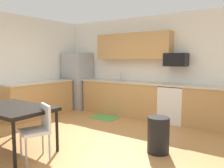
# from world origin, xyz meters

# --- Properties ---
(ground_plane) EXTENTS (12.00, 12.00, 0.00)m
(ground_plane) POSITION_xyz_m (0.00, 0.00, 0.00)
(ground_plane) COLOR #B77F47
(wall_back) EXTENTS (5.80, 0.10, 2.70)m
(wall_back) POSITION_xyz_m (0.00, 2.65, 1.35)
(wall_back) COLOR white
(wall_back) RESTS_ON ground
(wall_left) EXTENTS (0.10, 5.80, 2.70)m
(wall_left) POSITION_xyz_m (-2.65, 0.00, 1.35)
(wall_left) COLOR white
(wall_left) RESTS_ON ground
(cabinet_run_back) EXTENTS (2.39, 0.60, 0.90)m
(cabinet_run_back) POSITION_xyz_m (-0.56, 2.30, 0.45)
(cabinet_run_back) COLOR tan
(cabinet_run_back) RESTS_ON ground
(cabinet_run_back_right) EXTENTS (1.16, 0.60, 0.90)m
(cabinet_run_back_right) POSITION_xyz_m (1.82, 2.30, 0.45)
(cabinet_run_back_right) COLOR tan
(cabinet_run_back_right) RESTS_ON ground
(cabinet_run_left) EXTENTS (0.60, 2.00, 0.90)m
(cabinet_run_left) POSITION_xyz_m (-2.30, 0.80, 0.45)
(cabinet_run_left) COLOR tan
(cabinet_run_left) RESTS_ON ground
(countertop_back) EXTENTS (4.80, 0.64, 0.04)m
(countertop_back) POSITION_xyz_m (0.00, 2.30, 0.92)
(countertop_back) COLOR beige
(countertop_back) RESTS_ON cabinet_run_back
(countertop_left) EXTENTS (0.64, 2.00, 0.04)m
(countertop_left) POSITION_xyz_m (-2.30, 0.80, 0.92)
(countertop_left) COLOR beige
(countertop_left) RESTS_ON cabinet_run_left
(upper_cabinets_back) EXTENTS (2.20, 0.34, 0.70)m
(upper_cabinets_back) POSITION_xyz_m (-0.30, 2.43, 1.90)
(upper_cabinets_back) COLOR tan
(refrigerator) EXTENTS (0.76, 0.70, 1.74)m
(refrigerator) POSITION_xyz_m (-2.18, 2.22, 0.87)
(refrigerator) COLOR #9EA0A5
(refrigerator) RESTS_ON ground
(oven_range) EXTENTS (0.60, 0.60, 0.91)m
(oven_range) POSITION_xyz_m (0.94, 2.30, 0.46)
(oven_range) COLOR white
(oven_range) RESTS_ON ground
(microwave) EXTENTS (0.54, 0.36, 0.32)m
(microwave) POSITION_xyz_m (0.94, 2.40, 1.53)
(microwave) COLOR black
(sink_basin) EXTENTS (0.48, 0.40, 0.14)m
(sink_basin) POSITION_xyz_m (-0.71, 2.30, 0.88)
(sink_basin) COLOR #A5A8AD
(sink_basin) RESTS_ON countertop_back
(sink_faucet) EXTENTS (0.02, 0.02, 0.24)m
(sink_faucet) POSITION_xyz_m (-0.71, 2.48, 1.04)
(sink_faucet) COLOR #B2B5BA
(sink_faucet) RESTS_ON countertop_back
(dining_table) EXTENTS (1.40, 0.90, 0.76)m
(dining_table) POSITION_xyz_m (-0.65, -1.00, 0.69)
(dining_table) COLOR black
(dining_table) RESTS_ON ground
(chair_near_table) EXTENTS (0.52, 0.52, 0.85)m
(chair_near_table) POSITION_xyz_m (-0.00, -0.96, 0.50)
(chair_near_table) COLOR white
(chair_near_table) RESTS_ON ground
(trash_bin) EXTENTS (0.36, 0.36, 0.60)m
(trash_bin) POSITION_xyz_m (1.41, 0.31, 0.30)
(trash_bin) COLOR black
(trash_bin) RESTS_ON ground
(floor_mat) EXTENTS (0.70, 0.50, 0.01)m
(floor_mat) POSITION_xyz_m (-0.70, 1.65, 0.01)
(floor_mat) COLOR #4CA54C
(floor_mat) RESTS_ON ground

